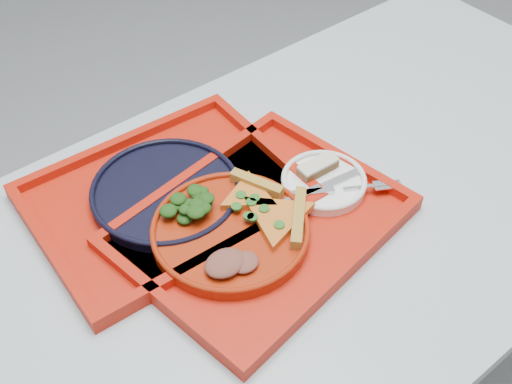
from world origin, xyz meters
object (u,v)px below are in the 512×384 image
at_px(dessert_bar, 318,167).
at_px(tray_main, 260,227).
at_px(navy_plate, 166,193).
at_px(dinner_plate, 230,233).
at_px(tray_far, 167,198).

bearing_deg(dessert_bar, tray_main, -168.21).
height_order(navy_plate, dessert_bar, dessert_bar).
bearing_deg(navy_plate, tray_main, -60.82).
xyz_separation_m(dinner_plate, dessert_bar, (0.21, 0.01, 0.02)).
bearing_deg(tray_main, dinner_plate, 161.11).
distance_m(tray_far, dinner_plate, 0.15).
bearing_deg(tray_far, tray_main, -58.11).
bearing_deg(dessert_bar, dinner_plate, -173.35).
xyz_separation_m(tray_main, dinner_plate, (-0.06, 0.01, 0.02)).
distance_m(dinner_plate, dessert_bar, 0.21).
bearing_deg(dinner_plate, tray_main, -10.30).
height_order(tray_far, dinner_plate, dinner_plate).
relative_size(dinner_plate, navy_plate, 1.00).
height_order(tray_far, dessert_bar, dessert_bar).
distance_m(dinner_plate, navy_plate, 0.15).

